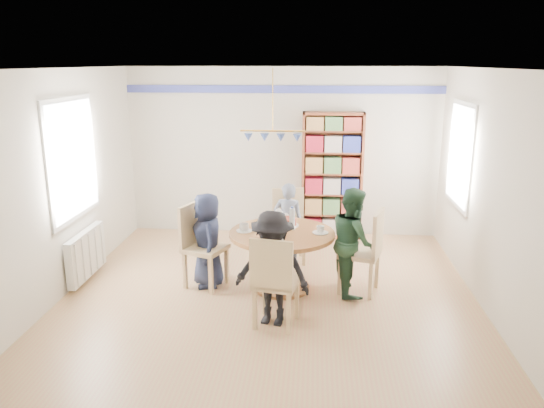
# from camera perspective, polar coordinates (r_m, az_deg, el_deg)

# --- Properties ---
(ground) EXTENTS (5.00, 5.00, 0.00)m
(ground) POSITION_cam_1_polar(r_m,az_deg,el_deg) (6.60, -0.29, -9.75)
(ground) COLOR tan
(room_shell) EXTENTS (5.00, 5.00, 5.00)m
(room_shell) POSITION_cam_1_polar(r_m,az_deg,el_deg) (6.97, -1.83, 5.80)
(room_shell) COLOR white
(room_shell) RESTS_ON ground
(radiator) EXTENTS (0.12, 1.00, 0.60)m
(radiator) POSITION_cam_1_polar(r_m,az_deg,el_deg) (7.33, -19.33, -5.09)
(radiator) COLOR silver
(radiator) RESTS_ON ground
(dining_table) EXTENTS (1.30, 1.30, 0.75)m
(dining_table) POSITION_cam_1_polar(r_m,az_deg,el_deg) (6.56, 1.08, -4.63)
(dining_table) COLOR brown
(dining_table) RESTS_ON ground
(chair_left) EXTENTS (0.60, 0.60, 1.06)m
(chair_left) POSITION_cam_1_polar(r_m,az_deg,el_deg) (6.74, -7.84, -4.02)
(chair_left) COLOR #DAB386
(chair_left) RESTS_ON ground
(chair_right) EXTENTS (0.59, 0.59, 1.06)m
(chair_right) POSITION_cam_1_polar(r_m,az_deg,el_deg) (6.56, 10.20, -4.67)
(chair_right) COLOR #DAB386
(chair_right) RESTS_ON ground
(chair_far) EXTENTS (0.52, 0.52, 1.03)m
(chair_far) POSITION_cam_1_polar(r_m,az_deg,el_deg) (7.55, 1.81, -1.90)
(chair_far) COLOR #DAB386
(chair_far) RESTS_ON ground
(chair_near) EXTENTS (0.54, 0.54, 1.03)m
(chair_near) POSITION_cam_1_polar(r_m,az_deg,el_deg) (5.62, 0.23, -8.01)
(chair_near) COLOR #DAB386
(chair_near) RESTS_ON ground
(person_left) EXTENTS (0.57, 0.69, 1.21)m
(person_left) POSITION_cam_1_polar(r_m,az_deg,el_deg) (6.71, -6.94, -3.86)
(person_left) COLOR #181E36
(person_left) RESTS_ON ground
(person_right) EXTENTS (0.61, 0.72, 1.33)m
(person_right) POSITION_cam_1_polar(r_m,az_deg,el_deg) (6.51, 8.71, -3.98)
(person_right) COLOR #1A3522
(person_right) RESTS_ON ground
(person_far) EXTENTS (0.46, 0.33, 1.16)m
(person_far) POSITION_cam_1_polar(r_m,az_deg,el_deg) (7.44, 1.75, -2.08)
(person_far) COLOR gray
(person_far) RESTS_ON ground
(person_near) EXTENTS (0.91, 0.65, 1.27)m
(person_near) POSITION_cam_1_polar(r_m,az_deg,el_deg) (5.69, 0.04, -6.97)
(person_near) COLOR black
(person_near) RESTS_ON ground
(bookshelf) EXTENTS (0.96, 0.29, 2.02)m
(bookshelf) POSITION_cam_1_polar(r_m,az_deg,el_deg) (8.50, 6.48, 2.91)
(bookshelf) COLOR brown
(bookshelf) RESTS_ON ground
(tableware) EXTENTS (1.13, 1.13, 0.30)m
(tableware) POSITION_cam_1_polar(r_m,az_deg,el_deg) (6.51, 0.89, -2.41)
(tableware) COLOR white
(tableware) RESTS_ON dining_table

